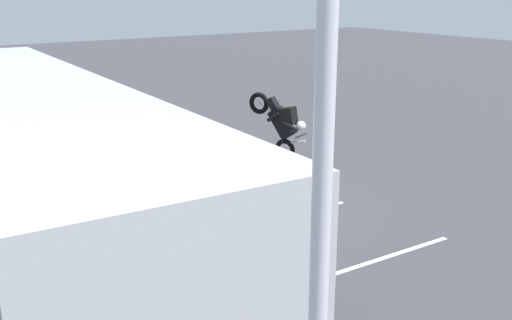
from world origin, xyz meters
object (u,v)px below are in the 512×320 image
at_px(tour_bus, 32,192).
at_px(stunt_motorcycle, 281,122).
at_px(spectator_right, 161,188).
at_px(spectator_far_right, 132,168).
at_px(spectator_left, 237,224).
at_px(parked_motorcycle_silver, 224,291).
at_px(spectator_centre, 209,204).
at_px(spectator_far_left, 300,256).
at_px(flagpole, 315,269).
at_px(traffic_cone, 308,179).

height_order(tour_bus, stunt_motorcycle, tour_bus).
bearing_deg(spectator_right, spectator_far_right, 0.98).
height_order(spectator_left, spectator_right, spectator_left).
bearing_deg(spectator_left, parked_motorcycle_silver, 137.91).
height_order(spectator_centre, stunt_motorcycle, stunt_motorcycle).
bearing_deg(stunt_motorcycle, spectator_far_left, 145.97).
relative_size(spectator_left, spectator_far_right, 0.97).
xyz_separation_m(spectator_far_left, flagpole, (-4.37, 3.38, 2.55)).
bearing_deg(traffic_cone, flagpole, 141.27).
relative_size(spectator_left, traffic_cone, 2.78).
relative_size(spectator_centre, stunt_motorcycle, 0.89).
bearing_deg(parked_motorcycle_silver, flagpole, 153.40).
bearing_deg(spectator_left, traffic_cone, -52.01).
distance_m(tour_bus, flagpole, 7.48).
height_order(spectator_left, parked_motorcycle_silver, spectator_left).
relative_size(tour_bus, spectator_far_left, 6.73).
bearing_deg(spectator_left, flagpole, 150.86).
height_order(tour_bus, spectator_far_right, tour_bus).
bearing_deg(parked_motorcycle_silver, spectator_right, -9.25).
bearing_deg(tour_bus, flagpole, 175.80).
xyz_separation_m(spectator_left, parked_motorcycle_silver, (-0.81, 0.73, -0.56)).
relative_size(spectator_far_left, spectator_far_right, 0.92).
bearing_deg(spectator_right, spectator_centre, -163.97).
bearing_deg(parked_motorcycle_silver, traffic_cone, -50.17).
bearing_deg(parked_motorcycle_silver, tour_bus, 39.96).
height_order(parked_motorcycle_silver, flagpole, flagpole).
bearing_deg(flagpole, spectator_left, -29.14).
bearing_deg(stunt_motorcycle, spectator_centre, 133.06).
xyz_separation_m(spectator_centre, spectator_far_right, (2.47, 0.37, 0.08)).
bearing_deg(parked_motorcycle_silver, stunt_motorcycle, -41.36).
bearing_deg(tour_bus, traffic_cone, -77.44).
distance_m(spectator_far_right, stunt_motorcycle, 5.36).
distance_m(spectator_far_left, spectator_far_right, 4.93).
height_order(spectator_far_left, spectator_centre, spectator_centre).
height_order(spectator_far_left, spectator_right, spectator_right).
bearing_deg(stunt_motorcycle, traffic_cone, 157.80).
height_order(spectator_right, traffic_cone, spectator_right).
xyz_separation_m(spectator_far_right, stunt_motorcycle, (1.88, -5.02, -0.02)).
relative_size(spectator_left, spectator_right, 1.01).
height_order(tour_bus, spectator_left, tour_bus).
height_order(spectator_centre, spectator_right, spectator_right).
bearing_deg(flagpole, tour_bus, -4.20).
relative_size(tour_bus, spectator_left, 6.38).
bearing_deg(stunt_motorcycle, tour_bus, 117.94).
bearing_deg(spectator_far_right, traffic_cone, -99.10).
height_order(spectator_right, spectator_far_right, spectator_far_right).
relative_size(spectator_far_left, parked_motorcycle_silver, 0.81).
height_order(spectator_right, stunt_motorcycle, stunt_motorcycle).
distance_m(tour_bus, spectator_far_left, 4.08).
distance_m(spectator_left, flagpole, 7.01).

